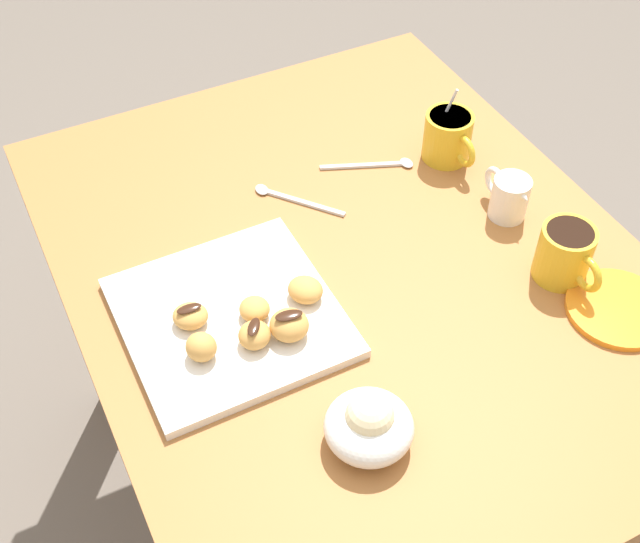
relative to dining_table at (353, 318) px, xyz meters
The scene contains 19 objects.
ground_plane 0.61m from the dining_table, ahead, with size 8.00×8.00×0.00m, color #665B51.
dining_table is the anchor object (origin of this frame).
pastry_plate_square 0.26m from the dining_table, 84.98° to the right, with size 0.30×0.30×0.02m, color silver.
coffee_mug_mustard_left 0.35m from the dining_table, 120.47° to the left, with size 0.12×0.08×0.13m.
coffee_mug_mustard_right 0.36m from the dining_table, 58.69° to the left, with size 0.12×0.08×0.09m.
cream_pitcher_white 0.32m from the dining_table, 87.49° to the left, with size 0.10×0.06×0.07m.
ice_cream_bowl 0.35m from the dining_table, 25.53° to the right, with size 0.11×0.11×0.08m.
saucer_orange_left 0.41m from the dining_table, 49.07° to the left, with size 0.15×0.15×0.01m, color orange.
loose_spoon_near_saucer 0.23m from the dining_table, behind, with size 0.13×0.11×0.01m.
loose_spoon_by_plate 0.27m from the dining_table, 141.70° to the left, with size 0.07×0.15×0.01m.
beignet_0 0.27m from the dining_table, 67.60° to the right, with size 0.05×0.04×0.03m, color #D19347.
chocolate_drizzle_0 0.28m from the dining_table, 67.60° to the right, with size 0.03×0.02×0.01m, color #381E11.
beignet_1 0.31m from the dining_table, 87.72° to the right, with size 0.05×0.05×0.03m, color #D19347.
chocolate_drizzle_1 0.32m from the dining_table, 87.72° to the right, with size 0.04×0.02×0.01m, color #381E11.
beignet_2 0.25m from the dining_table, 78.00° to the right, with size 0.04×0.04×0.03m, color #D19347.
beignet_3 0.20m from the dining_table, 69.19° to the right, with size 0.05×0.05×0.03m, color #D19347.
beignet_4 0.33m from the dining_table, 75.32° to the right, with size 0.04×0.04×0.04m, color #D19347.
beignet_5 0.24m from the dining_table, 59.36° to the right, with size 0.05×0.05×0.04m, color #D19347.
chocolate_drizzle_5 0.26m from the dining_table, 59.36° to the right, with size 0.04×0.02×0.01m, color #381E11.
Camera 1 is at (0.75, -0.44, 1.65)m, focal length 45.93 mm.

